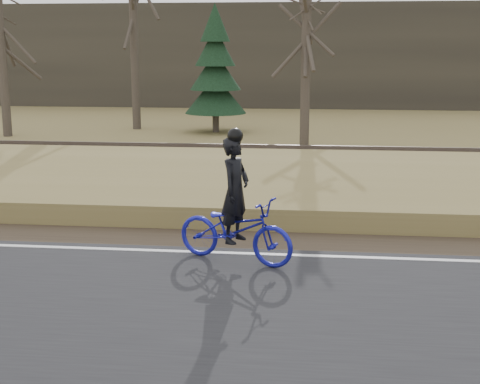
# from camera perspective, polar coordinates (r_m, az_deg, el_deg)

# --- Properties ---
(embankment) EXTENTS (120.00, 5.00, 0.44)m
(embankment) POSITION_cam_1_polar(r_m,az_deg,el_deg) (15.85, 17.76, -0.62)
(embankment) COLOR olive
(embankment) RESTS_ON ground
(ballast) EXTENTS (120.00, 3.00, 0.45)m
(ballast) POSITION_cam_1_polar(r_m,az_deg,el_deg) (19.51, 15.61, 1.91)
(ballast) COLOR slate
(ballast) RESTS_ON ground
(railroad) EXTENTS (120.00, 2.40, 0.29)m
(railroad) POSITION_cam_1_polar(r_m,az_deg,el_deg) (19.46, 15.66, 2.78)
(railroad) COLOR black
(railroad) RESTS_ON ballast
(treeline_backdrop) EXTENTS (120.00, 4.00, 6.00)m
(treeline_backdrop) POSITION_cam_1_polar(r_m,az_deg,el_deg) (41.07, 10.93, 11.34)
(treeline_backdrop) COLOR #383328
(treeline_backdrop) RESTS_ON ground
(cyclist) EXTENTS (2.23, 1.44, 2.26)m
(cyclist) POSITION_cam_1_polar(r_m,az_deg,el_deg) (11.16, -0.40, -2.44)
(cyclist) COLOR #151694
(cyclist) RESTS_ON road
(bare_tree_far_left) EXTENTS (0.36, 0.36, 7.62)m
(bare_tree_far_left) POSITION_cam_1_polar(r_m,az_deg,el_deg) (28.65, -19.74, 12.09)
(bare_tree_far_left) COLOR #453D32
(bare_tree_far_left) RESTS_ON ground
(bare_tree_left) EXTENTS (0.36, 0.36, 9.14)m
(bare_tree_left) POSITION_cam_1_polar(r_m,az_deg,el_deg) (29.80, -9.08, 14.09)
(bare_tree_left) COLOR #453D32
(bare_tree_left) RESTS_ON ground
(bare_tree_near_left) EXTENTS (0.36, 0.36, 6.00)m
(bare_tree_near_left) POSITION_cam_1_polar(r_m,az_deg,el_deg) (24.63, 5.64, 10.90)
(bare_tree_near_left) COLOR #453D32
(bare_tree_near_left) RESTS_ON ground
(conifer) EXTENTS (2.60, 2.60, 5.34)m
(conifer) POSITION_cam_1_polar(r_m,az_deg,el_deg) (28.42, -2.11, 10.19)
(conifer) COLOR #453D32
(conifer) RESTS_ON ground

